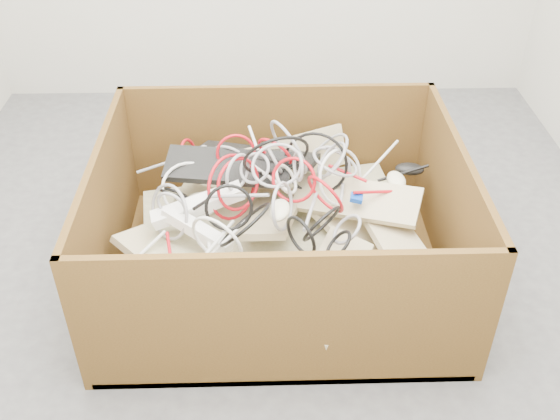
{
  "coord_description": "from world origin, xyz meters",
  "views": [
    {
      "loc": [
        -0.01,
        -2.02,
        1.73
      ],
      "look_at": [
        0.04,
        -0.09,
        0.3
      ],
      "focal_mm": 41.63,
      "sensor_mm": 36.0,
      "label": 1
    }
  ],
  "objects_px": {
    "power_strip_left": "(197,205)",
    "power_strip_right": "(197,229)",
    "cardboard_box": "(275,247)",
    "vga_plug": "(356,198)"
  },
  "relations": [
    {
      "from": "cardboard_box",
      "to": "power_strip_left",
      "type": "xyz_separation_m",
      "value": [
        -0.28,
        -0.04,
        0.23
      ]
    },
    {
      "from": "power_strip_left",
      "to": "power_strip_right",
      "type": "height_order",
      "value": "power_strip_left"
    },
    {
      "from": "cardboard_box",
      "to": "vga_plug",
      "type": "xyz_separation_m",
      "value": [
        0.3,
        0.02,
        0.22
      ]
    },
    {
      "from": "cardboard_box",
      "to": "power_strip_left",
      "type": "height_order",
      "value": "cardboard_box"
    },
    {
      "from": "cardboard_box",
      "to": "vga_plug",
      "type": "relative_size",
      "value": 28.91
    },
    {
      "from": "vga_plug",
      "to": "power_strip_left",
      "type": "bearing_deg",
      "value": -164.97
    },
    {
      "from": "power_strip_right",
      "to": "vga_plug",
      "type": "bearing_deg",
      "value": 48.61
    },
    {
      "from": "power_strip_left",
      "to": "power_strip_right",
      "type": "bearing_deg",
      "value": -99.12
    },
    {
      "from": "power_strip_right",
      "to": "vga_plug",
      "type": "xyz_separation_m",
      "value": [
        0.57,
        0.15,
        0.02
      ]
    },
    {
      "from": "power_strip_left",
      "to": "vga_plug",
      "type": "height_order",
      "value": "power_strip_left"
    }
  ]
}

